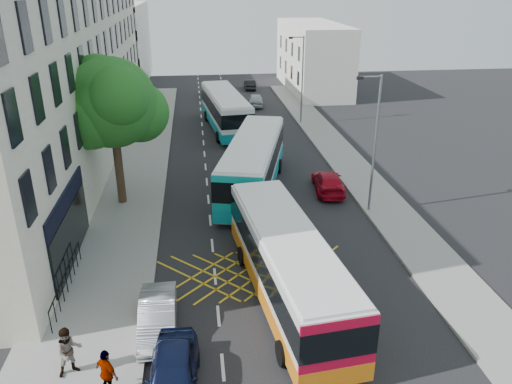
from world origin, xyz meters
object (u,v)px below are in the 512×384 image
object	(u,v)px
bus_far	(225,110)
distant_car_dark	(250,84)
bus_near	(287,264)
parked_car_blue	(173,374)
distant_car_silver	(256,100)
bus_mid	(253,164)
street_tree	(111,104)
distant_car_grey	(216,92)
parked_car_silver	(158,316)
lamp_far	(301,75)
lamp_near	(374,138)
pedestrian_far	(107,373)
red_hatchback	(328,182)
pedestrian_near	(69,351)

from	to	relation	value
bus_far	distant_car_dark	bearing A→B (deg)	70.48
bus_near	parked_car_blue	bearing A→B (deg)	-141.02
distant_car_silver	bus_mid	bearing A→B (deg)	88.94
street_tree	distant_car_grey	xyz separation A→B (m)	(7.23, 29.61, -5.58)
distant_car_grey	distant_car_silver	size ratio (longest dim) A/B	1.26
bus_far	distant_car_dark	distance (m)	18.42
distant_car_silver	street_tree	bearing A→B (deg)	71.62
parked_car_silver	street_tree	bearing A→B (deg)	102.01
street_tree	lamp_far	size ratio (longest dim) A/B	1.10
lamp_near	distant_car_grey	xyz separation A→B (m)	(-7.48, 32.57, -3.90)
bus_mid	bus_far	xyz separation A→B (m)	(-0.84, 14.75, -0.03)
distant_car_dark	pedestrian_far	xyz separation A→B (m)	(-10.23, -49.84, 0.43)
lamp_far	red_hatchback	world-z (taller)	lamp_far
distant_car_dark	pedestrian_near	size ratio (longest dim) A/B	1.94
parked_car_silver	distant_car_dark	xyz separation A→B (m)	(8.82, 46.53, -0.07)
lamp_near	red_hatchback	size ratio (longest dim) A/B	1.79
lamp_near	distant_car_grey	world-z (taller)	lamp_near
lamp_near	pedestrian_far	distance (m)	18.83
bus_near	red_hatchback	bearing A→B (deg)	60.85
parked_car_blue	red_hatchback	distance (m)	18.89
bus_far	distant_car_grey	distance (m)	13.61
bus_far	pedestrian_far	bearing A→B (deg)	-106.86
distant_car_silver	distant_car_dark	xyz separation A→B (m)	(0.37, 9.22, -0.09)
distant_car_grey	pedestrian_far	bearing A→B (deg)	-102.52
parked_car_silver	bus_mid	bearing A→B (deg)	67.66
parked_car_silver	distant_car_silver	size ratio (longest dim) A/B	1.00
pedestrian_near	distant_car_silver	bearing A→B (deg)	49.31
bus_mid	red_hatchback	bearing A→B (deg)	4.68
lamp_far	distant_car_silver	distance (m)	9.26
lamp_far	distant_car_grey	world-z (taller)	lamp_far
bus_near	pedestrian_near	bearing A→B (deg)	-162.35
lamp_near	distant_car_silver	bearing A→B (deg)	96.90
distant_car_grey	pedestrian_near	distance (m)	44.94
red_hatchback	distant_car_grey	size ratio (longest dim) A/B	0.87
street_tree	lamp_near	size ratio (longest dim) A/B	1.10
lamp_near	red_hatchback	bearing A→B (deg)	114.09
distant_car_grey	pedestrian_near	xyz separation A→B (m)	(-7.17, -44.36, 0.37)
red_hatchback	pedestrian_near	xyz separation A→B (m)	(-13.13, -15.19, 0.44)
parked_car_blue	distant_car_dark	distance (m)	50.45
distant_car_grey	pedestrian_far	size ratio (longest dim) A/B	2.91
distant_car_grey	lamp_near	bearing A→B (deg)	-82.42
parked_car_blue	parked_car_silver	world-z (taller)	parked_car_blue
distant_car_dark	parked_car_silver	bearing A→B (deg)	80.19
bus_mid	distant_car_silver	world-z (taller)	bus_mid
red_hatchback	pedestrian_far	xyz separation A→B (m)	(-11.68, -16.34, 0.39)
pedestrian_near	pedestrian_far	xyz separation A→B (m)	(1.44, -1.15, -0.05)
parked_car_blue	red_hatchback	xyz separation A→B (m)	(9.58, 16.28, -0.07)
distant_car_dark	distant_car_silver	bearing A→B (deg)	88.61
street_tree	distant_car_grey	size ratio (longest dim) A/B	1.71
lamp_near	pedestrian_near	bearing A→B (deg)	-141.18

